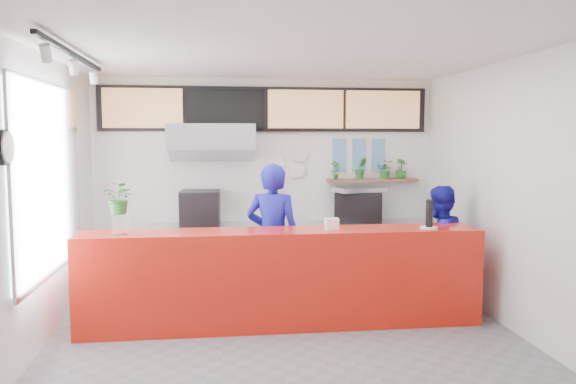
% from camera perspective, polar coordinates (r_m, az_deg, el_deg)
% --- Properties ---
extents(floor, '(5.00, 5.00, 0.00)m').
position_cam_1_polar(floor, '(6.20, -0.12, -14.57)').
color(floor, slate).
rests_on(floor, ground).
extents(ceiling, '(5.00, 5.00, 0.00)m').
position_cam_1_polar(ceiling, '(5.89, -0.12, 14.00)').
color(ceiling, silver).
extents(wall_back, '(5.00, 0.00, 5.00)m').
position_cam_1_polar(wall_back, '(8.34, -2.22, 1.16)').
color(wall_back, white).
rests_on(wall_back, ground).
extents(wall_left, '(0.00, 5.00, 5.00)m').
position_cam_1_polar(wall_left, '(6.09, -24.18, -0.91)').
color(wall_left, white).
rests_on(wall_left, ground).
extents(wall_right, '(0.00, 5.00, 5.00)m').
position_cam_1_polar(wall_right, '(6.65, 21.80, -0.32)').
color(wall_right, white).
rests_on(wall_right, ground).
extents(service_counter, '(4.50, 0.60, 1.10)m').
position_cam_1_polar(service_counter, '(6.42, -0.56, -8.74)').
color(service_counter, red).
rests_on(service_counter, ground).
extents(cream_band, '(5.00, 0.02, 0.80)m').
position_cam_1_polar(cream_band, '(8.32, -2.24, 8.73)').
color(cream_band, beige).
rests_on(cream_band, wall_back).
extents(prep_bench, '(1.80, 0.60, 0.90)m').
position_cam_1_polar(prep_bench, '(8.16, -7.65, -6.44)').
color(prep_bench, '#B2B5BA').
rests_on(prep_bench, ground).
extents(panini_oven, '(0.57, 0.57, 0.49)m').
position_cam_1_polar(panini_oven, '(8.05, -8.91, -1.61)').
color(panini_oven, black).
rests_on(panini_oven, prep_bench).
extents(extraction_hood, '(1.20, 0.70, 0.35)m').
position_cam_1_polar(extraction_hood, '(7.93, -7.81, 5.59)').
color(extraction_hood, '#B2B5BA').
rests_on(extraction_hood, ceiling).
extents(hood_lip, '(1.20, 0.69, 0.31)m').
position_cam_1_polar(hood_lip, '(7.94, -7.79, 4.15)').
color(hood_lip, '#B2B5BA').
rests_on(hood_lip, ceiling).
extents(right_bench, '(1.80, 0.60, 0.90)m').
position_cam_1_polar(right_bench, '(8.45, 8.22, -6.03)').
color(right_bench, '#B2B5BA').
rests_on(right_bench, ground).
extents(espresso_machine, '(0.77, 0.63, 0.44)m').
position_cam_1_polar(espresso_machine, '(8.30, 7.13, -1.55)').
color(espresso_machine, black).
rests_on(espresso_machine, right_bench).
extents(espresso_tray, '(0.78, 0.61, 0.06)m').
position_cam_1_polar(espresso_tray, '(8.27, 7.15, 0.26)').
color(espresso_tray, silver).
rests_on(espresso_tray, espresso_machine).
extents(herb_shelf, '(1.40, 0.18, 0.04)m').
position_cam_1_polar(herb_shelf, '(8.53, 8.61, 1.20)').
color(herb_shelf, brown).
rests_on(herb_shelf, wall_back).
extents(menu_board_far_left, '(1.10, 0.10, 0.55)m').
position_cam_1_polar(menu_board_far_left, '(8.24, -14.52, 8.24)').
color(menu_board_far_left, tan).
rests_on(menu_board_far_left, wall_back).
extents(menu_board_mid_left, '(1.10, 0.10, 0.55)m').
position_cam_1_polar(menu_board_mid_left, '(8.18, -6.34, 8.41)').
color(menu_board_mid_left, black).
rests_on(menu_board_mid_left, wall_back).
extents(menu_board_mid_right, '(1.10, 0.10, 0.55)m').
position_cam_1_polar(menu_board_mid_right, '(8.28, 1.80, 8.40)').
color(menu_board_mid_right, tan).
rests_on(menu_board_mid_right, wall_back).
extents(menu_board_far_right, '(1.10, 0.10, 0.55)m').
position_cam_1_polar(menu_board_far_right, '(8.53, 9.60, 8.24)').
color(menu_board_far_right, tan).
rests_on(menu_board_far_right, wall_back).
extents(soffit, '(4.80, 0.04, 0.65)m').
position_cam_1_polar(soffit, '(8.29, -2.23, 8.40)').
color(soffit, black).
rests_on(soffit, wall_back).
extents(window_pane, '(0.04, 2.20, 1.90)m').
position_cam_1_polar(window_pane, '(6.35, -23.21, 1.18)').
color(window_pane, silver).
rests_on(window_pane, wall_left).
extents(window_frame, '(0.03, 2.30, 2.00)m').
position_cam_1_polar(window_frame, '(6.34, -23.03, 1.19)').
color(window_frame, '#B2B5BA').
rests_on(window_frame, wall_left).
extents(wall_clock_rim, '(0.05, 0.30, 0.30)m').
position_cam_1_polar(wall_clock_rim, '(5.19, -26.90, 4.05)').
color(wall_clock_rim, black).
rests_on(wall_clock_rim, wall_left).
extents(wall_clock_face, '(0.02, 0.26, 0.26)m').
position_cam_1_polar(wall_clock_face, '(5.18, -26.59, 4.06)').
color(wall_clock_face, white).
rests_on(wall_clock_face, wall_left).
extents(track_rail, '(0.05, 2.40, 0.04)m').
position_cam_1_polar(track_rail, '(6.00, -20.99, 12.91)').
color(track_rail, black).
rests_on(track_rail, ceiling).
extents(dec_plate_a, '(0.24, 0.03, 0.24)m').
position_cam_1_polar(dec_plate_a, '(8.31, -1.18, 2.87)').
color(dec_plate_a, silver).
rests_on(dec_plate_a, wall_back).
extents(dec_plate_b, '(0.24, 0.03, 0.24)m').
position_cam_1_polar(dec_plate_b, '(8.35, 0.87, 2.20)').
color(dec_plate_b, silver).
rests_on(dec_plate_b, wall_back).
extents(dec_plate_c, '(0.24, 0.03, 0.24)m').
position_cam_1_polar(dec_plate_c, '(8.33, -1.17, 0.81)').
color(dec_plate_c, silver).
rests_on(dec_plate_c, wall_back).
extents(dec_plate_d, '(0.24, 0.03, 0.24)m').
position_cam_1_polar(dec_plate_d, '(8.35, 1.22, 3.91)').
color(dec_plate_d, silver).
rests_on(dec_plate_d, wall_back).
extents(photo_frame_a, '(0.20, 0.02, 0.25)m').
position_cam_1_polar(photo_frame_a, '(8.46, 5.24, 4.59)').
color(photo_frame_a, '#598CBF').
rests_on(photo_frame_a, wall_back).
extents(photo_frame_b, '(0.20, 0.02, 0.25)m').
position_cam_1_polar(photo_frame_b, '(8.53, 7.22, 4.58)').
color(photo_frame_b, '#598CBF').
rests_on(photo_frame_b, wall_back).
extents(photo_frame_c, '(0.20, 0.02, 0.25)m').
position_cam_1_polar(photo_frame_c, '(8.61, 9.16, 4.56)').
color(photo_frame_c, '#598CBF').
rests_on(photo_frame_c, wall_back).
extents(photo_frame_d, '(0.20, 0.02, 0.25)m').
position_cam_1_polar(photo_frame_d, '(8.47, 5.23, 2.90)').
color(photo_frame_d, '#598CBF').
rests_on(photo_frame_d, wall_back).
extents(photo_frame_e, '(0.20, 0.02, 0.25)m').
position_cam_1_polar(photo_frame_e, '(8.54, 7.20, 2.90)').
color(photo_frame_e, '#598CBF').
rests_on(photo_frame_e, wall_back).
extents(photo_frame_f, '(0.20, 0.02, 0.25)m').
position_cam_1_polar(photo_frame_f, '(8.62, 9.13, 2.90)').
color(photo_frame_f, '#598CBF').
rests_on(photo_frame_f, wall_back).
extents(staff_center, '(0.78, 0.65, 1.83)m').
position_cam_1_polar(staff_center, '(6.84, -1.54, -4.73)').
color(staff_center, '#151696').
rests_on(staff_center, ground).
extents(staff_right, '(0.92, 0.83, 1.54)m').
position_cam_1_polar(staff_right, '(7.35, 15.05, -5.36)').
color(staff_right, '#151696').
rests_on(staff_right, ground).
extents(herb_a, '(0.16, 0.13, 0.27)m').
position_cam_1_polar(herb_a, '(8.38, 4.85, 2.24)').
color(herb_a, '#2B6D26').
rests_on(herb_a, herb_shelf).
extents(herb_b, '(0.19, 0.16, 0.32)m').
position_cam_1_polar(herb_b, '(8.47, 7.42, 2.42)').
color(herb_b, '#2B6D26').
rests_on(herb_b, herb_shelf).
extents(herb_c, '(0.31, 0.29, 0.28)m').
position_cam_1_polar(herb_c, '(8.57, 9.87, 2.28)').
color(herb_c, '#2B6D26').
rests_on(herb_c, herb_shelf).
extents(herb_d, '(0.21, 0.20, 0.30)m').
position_cam_1_polar(herb_d, '(8.64, 11.41, 2.33)').
color(herb_d, '#2B6D26').
rests_on(herb_d, herb_shelf).
extents(glass_vase, '(0.23, 0.23, 0.21)m').
position_cam_1_polar(glass_vase, '(6.26, -16.63, -3.21)').
color(glass_vase, white).
rests_on(glass_vase, service_counter).
extents(basil_vase, '(0.40, 0.38, 0.35)m').
position_cam_1_polar(basil_vase, '(6.23, -16.70, -0.58)').
color(basil_vase, '#2B6D26').
rests_on(basil_vase, glass_vase).
extents(napkin_holder, '(0.15, 0.10, 0.13)m').
position_cam_1_polar(napkin_holder, '(6.37, 4.48, -3.23)').
color(napkin_holder, white).
rests_on(napkin_holder, service_counter).
extents(white_plate, '(0.24, 0.24, 0.02)m').
position_cam_1_polar(white_plate, '(6.64, 14.13, -3.52)').
color(white_plate, white).
rests_on(white_plate, service_counter).
extents(pepper_mill, '(0.10, 0.10, 0.32)m').
position_cam_1_polar(pepper_mill, '(6.61, 14.16, -2.11)').
color(pepper_mill, black).
rests_on(pepper_mill, white_plate).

